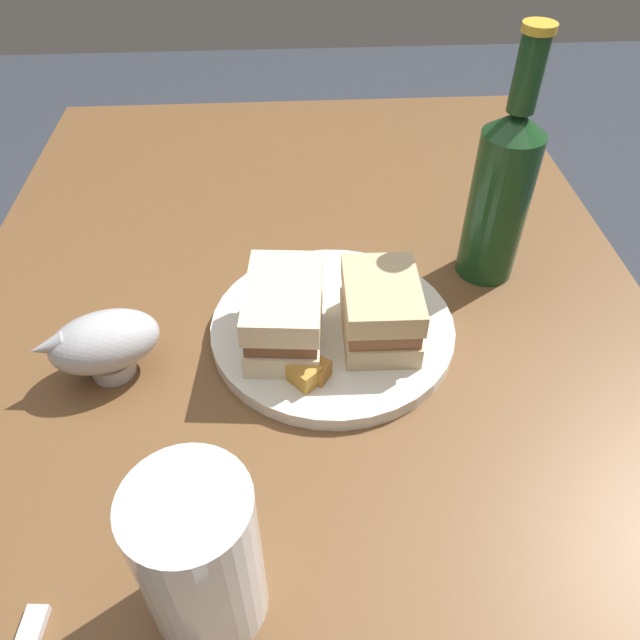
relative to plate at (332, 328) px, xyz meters
name	(u,v)px	position (x,y,z in m)	size (l,w,h in m)	color
ground_plane	(313,623)	(0.02, -0.03, -0.76)	(6.00, 6.00, 0.00)	#333842
dining_table	(311,525)	(0.02, -0.03, -0.38)	(1.22, 0.79, 0.75)	brown
plate	(332,328)	(0.00, 0.00, 0.00)	(0.26, 0.26, 0.02)	silver
sandwich_half_left	(284,310)	(0.02, -0.05, 0.04)	(0.12, 0.08, 0.07)	beige
sandwich_half_right	(381,313)	(0.02, 0.05, 0.04)	(0.10, 0.08, 0.07)	#CCB284
potato_wedge_front	(373,344)	(0.04, 0.04, 0.02)	(0.04, 0.02, 0.02)	#B77F33
potato_wedge_middle	(310,367)	(0.07, -0.03, 0.02)	(0.04, 0.02, 0.02)	#AD702D
potato_wedge_back	(300,371)	(0.08, -0.04, 0.02)	(0.04, 0.02, 0.02)	gold
potato_wedge_left_edge	(302,347)	(0.04, -0.03, 0.02)	(0.04, 0.02, 0.02)	gold
pint_glass	(202,564)	(0.28, -0.11, 0.05)	(0.08, 0.08, 0.14)	white
gravy_boat	(103,342)	(0.04, -0.23, 0.03)	(0.10, 0.13, 0.07)	#B7B7BC
cider_bottle	(501,190)	(-0.10, 0.19, 0.10)	(0.07, 0.07, 0.28)	#19421E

